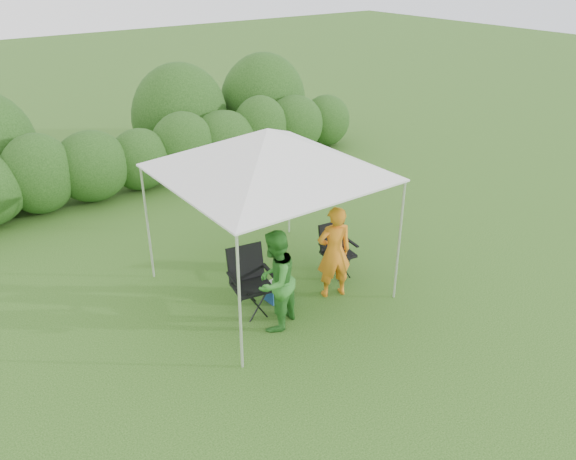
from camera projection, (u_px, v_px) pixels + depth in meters
ground at (287, 299)px, 9.41m from camera, size 70.00×70.00×0.00m
hedge at (139, 157)px, 13.37m from camera, size 13.00×1.53×1.80m
canopy at (268, 151)px, 8.66m from camera, size 3.10×3.10×2.83m
chair_right at (336, 246)px, 9.98m from camera, size 0.63×0.58×0.93m
chair_left at (249, 276)px, 8.92m from camera, size 0.74×0.70×1.07m
man at (334, 252)px, 9.19m from camera, size 0.68×0.55×1.62m
woman at (275, 281)px, 8.40m from camera, size 0.98×0.90×1.63m
cooler at (277, 291)px, 9.35m from camera, size 0.40×0.30×0.32m
bottle at (281, 277)px, 9.23m from camera, size 0.06×0.06×0.22m
lawn_toy at (345, 179)px, 13.85m from camera, size 0.69×0.57×0.34m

